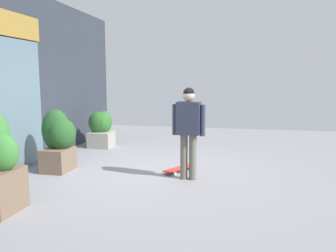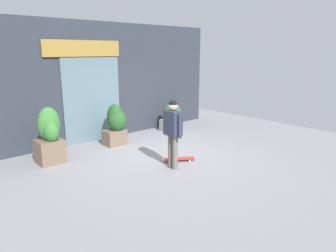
{
  "view_description": "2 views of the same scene",
  "coord_description": "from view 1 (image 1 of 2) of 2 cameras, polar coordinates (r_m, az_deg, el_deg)",
  "views": [
    {
      "loc": [
        -6.21,
        -1.54,
        1.81
      ],
      "look_at": [
        -0.15,
        -0.29,
        0.92
      ],
      "focal_mm": 36.17,
      "sensor_mm": 36.0,
      "label": 1
    },
    {
      "loc": [
        -5.11,
        -5.79,
        2.71
      ],
      "look_at": [
        -0.15,
        -0.29,
        0.92
      ],
      "focal_mm": 33.17,
      "sensor_mm": 36.0,
      "label": 2
    }
  ],
  "objects": [
    {
      "name": "building_facade",
      "position": [
        7.54,
        -23.45,
        7.26
      ],
      "size": [
        8.41,
        0.31,
        3.58
      ],
      "color": "#2D333D",
      "rests_on": "ground_plane"
    },
    {
      "name": "skateboard",
      "position": [
        6.61,
        1.97,
        -7.17
      ],
      "size": [
        0.75,
        0.56,
        0.08
      ],
      "rotation": [
        0.0,
        0.0,
        -0.55
      ],
      "color": "red",
      "rests_on": "ground_plane"
    },
    {
      "name": "planter_box_right",
      "position": [
        9.05,
        -11.15,
        -0.4
      ],
      "size": [
        0.69,
        0.63,
        0.94
      ],
      "color": "gray",
      "rests_on": "ground_plane"
    },
    {
      "name": "planter_box_mid",
      "position": [
        6.94,
        -17.96,
        -2.07
      ],
      "size": [
        0.68,
        0.67,
        1.2
      ],
      "color": "brown",
      "rests_on": "ground_plane"
    },
    {
      "name": "skateboarder",
      "position": [
        5.95,
        3.49,
        0.31
      ],
      "size": [
        0.29,
        0.59,
        1.64
      ],
      "rotation": [
        0.0,
        0.0,
        -0.07
      ],
      "color": "#666056",
      "rests_on": "ground_plane"
    },
    {
      "name": "ground_plane",
      "position": [
        6.65,
        -2.22,
        -7.63
      ],
      "size": [
        12.0,
        12.0,
        0.0
      ],
      "primitive_type": "plane",
      "color": "gray"
    }
  ]
}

